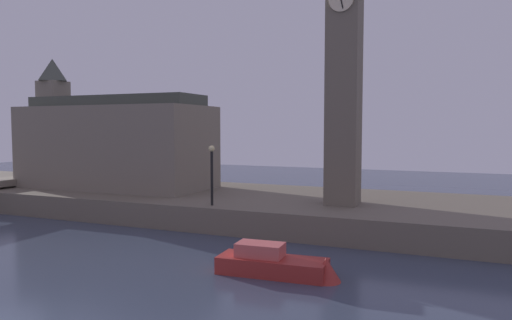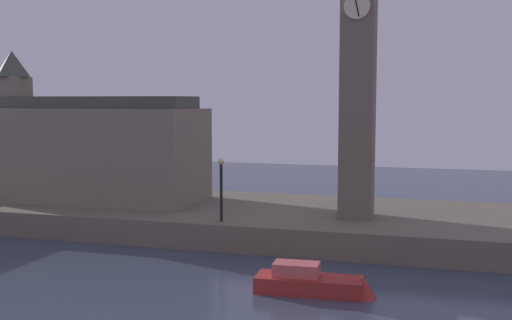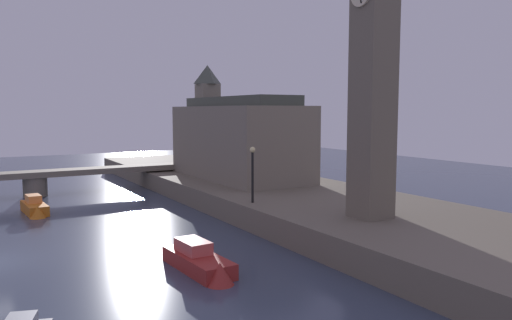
# 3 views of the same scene
# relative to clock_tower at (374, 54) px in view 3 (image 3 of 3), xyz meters

# --- Properties ---
(far_embankment) EXTENTS (70.00, 12.00, 1.50)m
(far_embankment) POSITION_rel_clock_tower_xyz_m (-6.62, 1.65, -9.47)
(far_embankment) COLOR #6B6051
(far_embankment) RESTS_ON ground
(clock_tower) EXTENTS (2.04, 2.10, 16.86)m
(clock_tower) POSITION_rel_clock_tower_xyz_m (0.00, 0.00, 0.00)
(clock_tower) COLOR #6B6051
(clock_tower) RESTS_ON far_embankment
(parliament_hall) EXTENTS (14.53, 6.50, 10.10)m
(parliament_hall) POSITION_rel_clock_tower_xyz_m (-18.13, 1.51, -5.31)
(parliament_hall) COLOR slate
(parliament_hall) RESTS_ON far_embankment
(bridge_span) EXTENTS (2.16, 31.08, 2.15)m
(bridge_span) POSITION_rel_clock_tower_xyz_m (-25.73, -13.72, -8.61)
(bridge_span) COLOR slate
(bridge_span) RESTS_ON ground
(streetlamp) EXTENTS (0.36, 0.36, 3.52)m
(streetlamp) POSITION_rel_clock_tower_xyz_m (-6.98, -3.33, -6.50)
(streetlamp) COLOR black
(streetlamp) RESTS_ON far_embankment
(boat_patrol_orange) EXTENTS (4.36, 1.55, 1.32)m
(boat_patrol_orange) POSITION_rel_clock_tower_xyz_m (-17.79, -14.78, -9.77)
(boat_patrol_orange) COLOR orange
(boat_patrol_orange) RESTS_ON ground
(boat_dinghy_red) EXTENTS (5.31, 1.84, 1.44)m
(boat_dinghy_red) POSITION_rel_clock_tower_xyz_m (-0.20, -9.81, -9.77)
(boat_dinghy_red) COLOR maroon
(boat_dinghy_red) RESTS_ON ground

